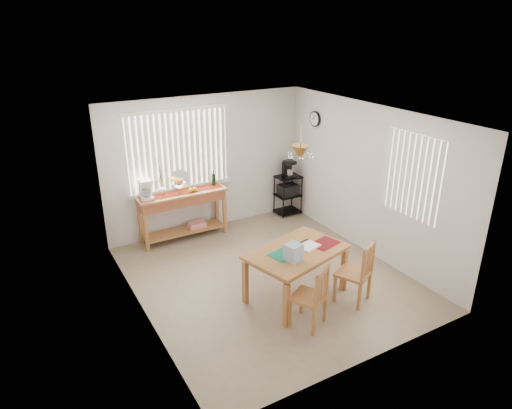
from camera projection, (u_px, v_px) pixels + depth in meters
ground at (268, 277)px, 7.35m from camera, size 4.00×4.50×0.01m
room_shell at (268, 178)px, 6.72m from camera, size 4.20×4.70×2.70m
sideboard at (183, 204)px, 8.41m from camera, size 1.64×0.46×0.92m
sideboard_items at (167, 187)px, 8.15m from camera, size 1.56×0.39×0.71m
wire_cart at (288, 191)px, 9.54m from camera, size 0.49×0.39×0.84m
cart_items at (288, 169)px, 9.36m from camera, size 0.20×0.24×0.34m
dining_table at (296, 256)px, 6.61m from camera, size 1.61×1.25×0.76m
table_items at (297, 251)px, 6.38m from camera, size 1.18×0.54×0.24m
chair_left at (311, 297)px, 6.05m from camera, size 0.56×0.56×0.90m
chair_right at (356, 273)px, 6.57m from camera, size 0.59×0.59×0.95m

